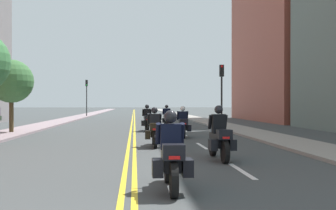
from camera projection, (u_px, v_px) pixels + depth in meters
The scene contains 16 objects.
ground_plane at pixel (134, 117), 49.79m from camera, with size 264.00×264.00×0.00m, color #3D4142.
sidewalk_left at pixel (78, 117), 49.22m from camera, with size 2.27×144.00×0.12m, color gray.
sidewalk_right at pixel (188, 117), 50.35m from camera, with size 2.27×144.00×0.12m, color gray.
centreline_yellow_inner at pixel (133, 117), 49.78m from camera, with size 0.12×132.00×0.01m, color yellow.
centreline_yellow_outer at pixel (135, 117), 49.80m from camera, with size 0.12×132.00×0.01m, color yellow.
lane_dashes_white at pixel (169, 126), 31.09m from camera, with size 0.14×56.40×0.01m.
building_right_1 at pixel (299, 34), 40.45m from camera, with size 9.60×17.15×17.59m.
motorcycle_0 at pixel (171, 158), 7.84m from camera, with size 0.76×2.11×1.58m.
motorcycle_1 at pixel (219, 138), 12.09m from camera, with size 0.77×2.30×1.66m.
motorcycle_2 at pixel (155, 130), 15.89m from camera, with size 0.77×2.25×1.57m.
motorcycle_3 at pixel (183, 125), 20.20m from camera, with size 0.78×2.14×1.59m.
motorcycle_4 at pixel (147, 120), 24.76m from camera, with size 0.78×2.27×1.66m.
motorcycle_5 at pixel (167, 118), 28.99m from camera, with size 0.78×2.23×1.63m.
traffic_light_near at pixel (222, 84), 27.34m from camera, with size 0.28×0.38×4.36m.
traffic_light_far at pixel (87, 91), 51.71m from camera, with size 0.28×0.38×4.77m.
street_tree_1 at pixel (11, 81), 22.41m from camera, with size 2.43×2.43×4.18m.
Camera 1 is at (0.12, -1.97, 1.71)m, focal length 42.85 mm.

